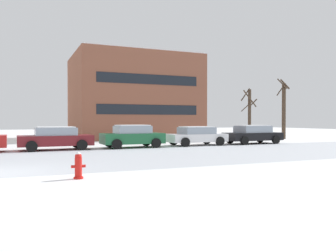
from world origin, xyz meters
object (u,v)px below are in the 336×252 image
parked_car_green (132,136)px  parked_car_black (253,134)px  parked_car_white (197,136)px  fire_hydrant (78,165)px  parked_car_maroon (56,138)px

parked_car_green → parked_car_black: bearing=0.2°
parked_car_white → fire_hydrant: bearing=-131.8°
fire_hydrant → parked_car_maroon: bearing=88.4°
fire_hydrant → parked_car_black: size_ratio=0.18×
parked_car_green → parked_car_black: size_ratio=0.90×
parked_car_maroon → parked_car_green: (4.86, -0.11, 0.04)m
parked_car_green → parked_car_white: parked_car_green is taller
parked_car_green → parked_car_white: size_ratio=0.95×
parked_car_green → parked_car_white: (4.86, 0.12, -0.06)m
fire_hydrant → parked_car_green: parked_car_green is taller
fire_hydrant → parked_car_black: 18.61m
fire_hydrant → parked_car_green: size_ratio=0.20×
parked_car_maroon → parked_car_white: bearing=0.0°
parked_car_black → parked_car_white: bearing=178.9°
parked_car_white → parked_car_black: size_ratio=0.95×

